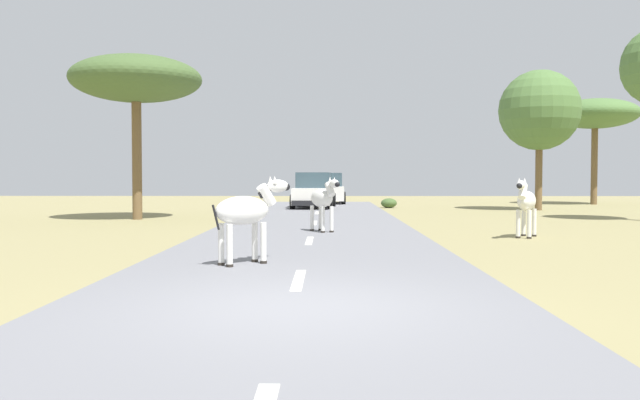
% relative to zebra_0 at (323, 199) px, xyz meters
% --- Properties ---
extents(ground_plane, '(90.00, 90.00, 0.00)m').
position_rel_zebra_0_xyz_m(ground_plane, '(-0.20, -10.55, -0.97)').
color(ground_plane, '#8E8456').
extents(road, '(6.00, 64.00, 0.05)m').
position_rel_zebra_0_xyz_m(road, '(-0.31, -10.55, -0.95)').
color(road, slate).
rests_on(road, ground_plane).
extents(lane_markings, '(0.16, 56.00, 0.01)m').
position_rel_zebra_0_xyz_m(lane_markings, '(-0.31, -11.55, -0.92)').
color(lane_markings, silver).
rests_on(lane_markings, road).
extents(zebra_0, '(0.97, 1.52, 1.55)m').
position_rel_zebra_0_xyz_m(zebra_0, '(0.00, 0.00, 0.00)').
color(zebra_0, silver).
rests_on(zebra_0, road).
extents(zebra_1, '(1.00, 1.55, 1.58)m').
position_rel_zebra_0_xyz_m(zebra_1, '(5.33, -1.15, -0.03)').
color(zebra_1, silver).
rests_on(zebra_1, ground_plane).
extents(zebra_2, '(1.40, 1.25, 1.57)m').
position_rel_zebra_0_xyz_m(zebra_2, '(-1.31, -6.76, 0.02)').
color(zebra_2, silver).
rests_on(zebra_2, road).
extents(car_0, '(2.22, 4.44, 1.74)m').
position_rel_zebra_0_xyz_m(car_0, '(-0.55, 14.15, -0.12)').
color(car_0, white).
rests_on(car_0, road).
extents(car_1, '(2.10, 4.38, 1.74)m').
position_rel_zebra_0_xyz_m(car_1, '(0.08, 19.38, -0.12)').
color(car_1, white).
rests_on(car_1, road).
extents(tree_0, '(3.77, 3.77, 6.59)m').
position_rel_zebra_0_xyz_m(tree_0, '(10.08, 12.68, 3.71)').
color(tree_0, brown).
rests_on(tree_0, ground_plane).
extents(tree_2, '(4.78, 4.78, 5.96)m').
position_rel_zebra_0_xyz_m(tree_2, '(15.22, 19.00, 4.11)').
color(tree_2, brown).
rests_on(tree_2, ground_plane).
extents(tree_3, '(4.82, 4.82, 6.04)m').
position_rel_zebra_0_xyz_m(tree_3, '(-6.95, 5.93, 4.18)').
color(tree_3, brown).
rests_on(tree_3, ground_plane).
extents(bush_3, '(0.81, 0.73, 0.48)m').
position_rel_zebra_0_xyz_m(bush_3, '(3.23, 14.88, -0.73)').
color(bush_3, '#425B2D').
rests_on(bush_3, ground_plane).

